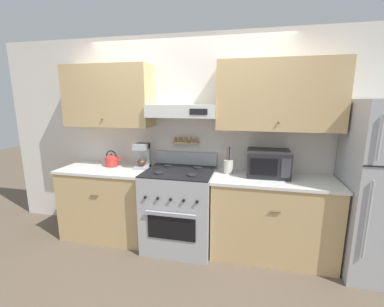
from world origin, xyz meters
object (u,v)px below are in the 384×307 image
Objects in this scene: coffee_maker at (143,155)px; utensil_crock at (228,166)px; stove_range at (180,208)px; tea_kettle at (112,160)px; microwave at (268,163)px.

coffee_maker and utensil_crock have the same top height.
utensil_crock is (1.09, -0.03, -0.07)m from coffee_maker.
tea_kettle is at bearing 172.01° from stove_range.
stove_range is 1.17m from microwave.
stove_range is at bearing -17.27° from coffee_maker.
utensil_crock is (0.56, 0.13, 0.52)m from stove_range.
microwave is 1.50× the size of utensil_crock.
coffee_maker is 1.00× the size of utensil_crock.
stove_range is 5.12× the size of tea_kettle.
tea_kettle is 1.51m from utensil_crock.
stove_range is 3.55× the size of coffee_maker.
utensil_crock reaches higher than microwave.
stove_range is at bearing -166.62° from utensil_crock.
stove_range is 0.78m from utensil_crock.
utensil_crock is at bearing -1.57° from coffee_maker.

